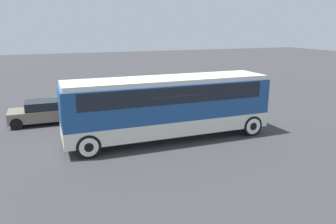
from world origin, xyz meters
name	(u,v)px	position (x,y,z in m)	size (l,w,h in m)	color
ground_plane	(168,139)	(0.00, 0.00, 0.00)	(120.00, 120.00, 0.00)	#38383A
tour_bus	(170,103)	(0.10, 0.00, 1.92)	(10.42, 2.52, 3.18)	silver
parked_car_near	(169,97)	(2.60, 6.49, 0.70)	(4.49, 1.86, 1.40)	black
parked_car_mid	(89,98)	(-2.81, 8.31, 0.68)	(4.69, 1.78, 1.34)	#2D5638
parked_car_far	(50,111)	(-5.49, 5.34, 0.70)	(4.77, 1.85, 1.38)	#7A6B5B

